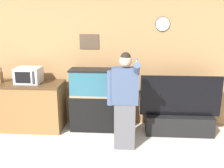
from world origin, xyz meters
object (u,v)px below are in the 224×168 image
at_px(counter_island, 26,106).
at_px(microwave, 29,75).
at_px(aquarium_on_stand, 97,100).
at_px(tv_on_stand, 179,117).
at_px(person_standing, 124,100).

height_order(counter_island, microwave, microwave).
height_order(aquarium_on_stand, tv_on_stand, aquarium_on_stand).
relative_size(microwave, aquarium_on_stand, 0.38).
relative_size(counter_island, microwave, 3.26).
bearing_deg(person_standing, microwave, 160.20).
bearing_deg(aquarium_on_stand, person_standing, -52.65).
xyz_separation_m(aquarium_on_stand, tv_on_stand, (1.60, -0.09, -0.28)).
distance_m(counter_island, aquarium_on_stand, 1.45).
height_order(microwave, tv_on_stand, microwave).
xyz_separation_m(counter_island, aquarium_on_stand, (1.44, 0.05, 0.14)).
bearing_deg(tv_on_stand, microwave, 178.94).
distance_m(counter_island, microwave, 0.64).
distance_m(tv_on_stand, person_standing, 1.33).
relative_size(counter_island, person_standing, 0.91).
relative_size(aquarium_on_stand, person_standing, 0.74).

